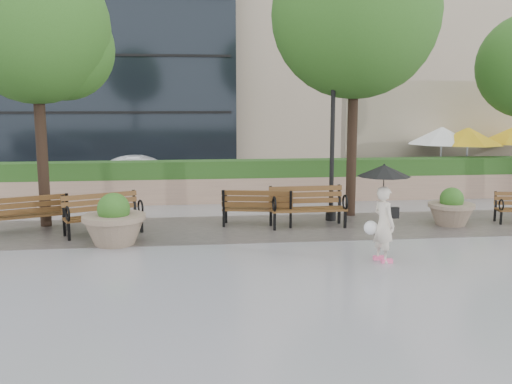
{
  "coord_description": "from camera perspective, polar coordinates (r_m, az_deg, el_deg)",
  "views": [
    {
      "loc": [
        -1.34,
        -11.25,
        3.23
      ],
      "look_at": [
        0.22,
        2.02,
        1.1
      ],
      "focal_mm": 40.0,
      "sensor_mm": 36.0,
      "label": 1
    }
  ],
  "objects": [
    {
      "name": "cafe_wall",
      "position": [
        23.88,
        20.41,
        5.54
      ],
      "size": [
        10.0,
        0.6,
        4.0
      ],
      "primitive_type": "cube",
      "color": "tan",
      "rests_on": "ground"
    },
    {
      "name": "tree_1",
      "position": [
        16.48,
        10.35,
        16.62
      ],
      "size": [
        4.6,
        4.6,
        7.88
      ],
      "color": "black",
      "rests_on": "ground"
    },
    {
      "name": "lamppost",
      "position": [
        15.49,
        7.61,
        3.85
      ],
      "size": [
        0.28,
        0.28,
        4.18
      ],
      "color": "black",
      "rests_on": "ground"
    },
    {
      "name": "hedge_wall",
      "position": [
        18.47,
        -2.47,
        1.07
      ],
      "size": [
        24.0,
        0.8,
        1.35
      ],
      "color": "tan",
      "rests_on": "ground"
    },
    {
      "name": "tree_0",
      "position": [
        15.71,
        -20.6,
        14.54
      ],
      "size": [
        3.76,
        3.72,
        6.88
      ],
      "color": "black",
      "rests_on": "ground"
    },
    {
      "name": "bench_1",
      "position": [
        14.44,
        -15.02,
        -2.99
      ],
      "size": [
        1.97,
        1.39,
        0.99
      ],
      "rotation": [
        0.0,
        0.0,
        0.4
      ],
      "color": "brown",
      "rests_on": "ground"
    },
    {
      "name": "bench_0",
      "position": [
        15.2,
        -21.65,
        -2.76
      ],
      "size": [
        1.9,
        1.33,
        0.96
      ],
      "rotation": [
        0.0,
        0.0,
        3.53
      ],
      "color": "brown",
      "rests_on": "ground"
    },
    {
      "name": "cobble_strip",
      "position": [
        14.67,
        -1.29,
        -3.64
      ],
      "size": [
        28.0,
        3.2,
        0.01
      ],
      "primitive_type": "cube",
      "color": "#383330",
      "rests_on": "ground"
    },
    {
      "name": "bench_3",
      "position": [
        14.82,
        5.18,
        -2.34
      ],
      "size": [
        1.97,
        0.83,
        1.04
      ],
      "rotation": [
        0.0,
        0.0,
        0.03
      ],
      "color": "brown",
      "rests_on": "ground"
    },
    {
      "name": "bench_2",
      "position": [
        14.91,
        0.17,
        -2.31
      ],
      "size": [
        1.92,
        1.05,
        0.98
      ],
      "rotation": [
        0.0,
        0.0,
        2.95
      ],
      "color": "brown",
      "rests_on": "ground"
    },
    {
      "name": "asphalt_street",
      "position": [
        22.52,
        -3.21,
        0.8
      ],
      "size": [
        40.0,
        7.0,
        0.0
      ],
      "primitive_type": "cube",
      "color": "black",
      "rests_on": "ground"
    },
    {
      "name": "car_right",
      "position": [
        21.89,
        -11.24,
        1.97
      ],
      "size": [
        3.63,
        1.3,
        1.19
      ],
      "primitive_type": "imported",
      "rotation": [
        0.0,
        0.0,
        1.56
      ],
      "color": "silver",
      "rests_on": "ground"
    },
    {
      "name": "planter_right",
      "position": [
        15.83,
        18.93,
        -1.76
      ],
      "size": [
        1.2,
        1.2,
        1.0
      ],
      "color": "#7F6B56",
      "rests_on": "ground"
    },
    {
      "name": "cafe_hedge",
      "position": [
        21.85,
        21.63,
        1.11
      ],
      "size": [
        8.0,
        0.5,
        0.9
      ],
      "primitive_type": "cube",
      "color": "#224517",
      "rests_on": "ground"
    },
    {
      "name": "pedestrian",
      "position": [
        11.76,
        12.64,
        -1.1
      ],
      "size": [
        1.07,
        1.07,
        1.97
      ],
      "rotation": [
        0.0,
        0.0,
        1.9
      ],
      "color": "beige",
      "rests_on": "ground"
    },
    {
      "name": "planter_left",
      "position": [
        13.33,
        -13.99,
        -3.18
      ],
      "size": [
        1.42,
        1.42,
        1.19
      ],
      "color": "#7F6B56",
      "rests_on": "ground"
    },
    {
      "name": "patio_umb_yellow_a",
      "position": [
        21.75,
        20.43,
        5.23
      ],
      "size": [
        2.5,
        2.5,
        2.3
      ],
      "color": "black",
      "rests_on": "ground"
    },
    {
      "name": "patio_umb_white",
      "position": [
        21.81,
        18.09,
        5.35
      ],
      "size": [
        2.5,
        2.5,
        2.3
      ],
      "color": "black",
      "rests_on": "ground"
    },
    {
      "name": "ground",
      "position": [
        11.78,
        0.1,
        -6.86
      ],
      "size": [
        100.0,
        100.0,
        0.0
      ],
      "primitive_type": "plane",
      "color": "gray",
      "rests_on": "ground"
    }
  ]
}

